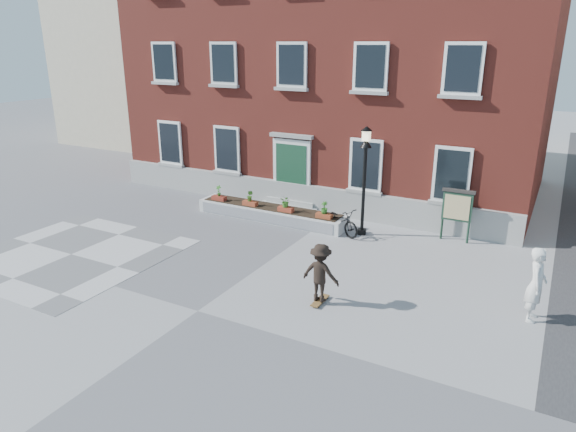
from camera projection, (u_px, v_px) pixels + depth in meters
The scene contains 10 objects.
ground at pixel (198, 311), 13.33m from camera, with size 100.00×100.00×0.00m, color gray.
checker_patch at pixel (71, 254), 16.88m from camera, with size 6.00×6.00×0.01m, color slate.
distant_building at pixel (166, 44), 36.02m from camera, with size 10.00×12.00×13.00m, color beige.
bicycle at pixel (339, 221), 18.58m from camera, with size 0.66×1.90×1.00m, color black.
bystander at pixel (536, 284), 12.64m from camera, with size 0.70×0.46×1.93m, color silver.
brick_building at pixel (343, 50), 23.84m from camera, with size 18.40×10.85×12.60m.
planter_assembly at pixel (271, 212), 20.10m from camera, with size 6.20×1.12×1.15m.
lamp_post at pixel (365, 166), 17.85m from camera, with size 0.40×0.40×3.93m.
notice_board at pixel (457, 207), 17.64m from camera, with size 1.10×0.16×1.87m.
skateboarder at pixel (321, 273), 13.49m from camera, with size 1.05×0.78×1.68m.
Camera 1 is at (7.71, -9.27, 6.63)m, focal length 32.00 mm.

